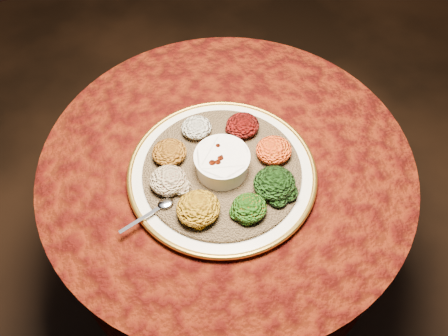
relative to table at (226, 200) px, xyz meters
name	(u,v)px	position (x,y,z in m)	size (l,w,h in m)	color
table	(226,200)	(0.00, 0.00, 0.00)	(0.96, 0.96, 0.73)	black
platter	(222,173)	(-0.03, -0.03, 0.19)	(0.47, 0.47, 0.02)	white
injera	(222,171)	(-0.03, -0.03, 0.20)	(0.39, 0.39, 0.01)	olive
stew_bowl	(222,162)	(-0.03, -0.03, 0.24)	(0.13, 0.13, 0.06)	white
spoon	(162,206)	(-0.19, -0.09, 0.21)	(0.14, 0.05, 0.01)	silver
portion_ayib	(196,128)	(-0.05, 0.10, 0.23)	(0.08, 0.07, 0.04)	beige
portion_kitfo	(243,125)	(0.07, 0.06, 0.23)	(0.09, 0.08, 0.04)	black
portion_tikil	(274,150)	(0.11, -0.04, 0.23)	(0.09, 0.09, 0.04)	#C58310
portion_gomen	(274,183)	(0.07, -0.13, 0.23)	(0.10, 0.10, 0.05)	black
portion_mixveg	(249,208)	(-0.01, -0.17, 0.23)	(0.08, 0.08, 0.04)	#A83F0A
portion_kik	(198,208)	(-0.12, -0.13, 0.23)	(0.10, 0.10, 0.05)	#B98510
portion_timatim	(168,180)	(-0.16, -0.03, 0.23)	(0.09, 0.08, 0.04)	#750707
portion_shiro	(169,152)	(-0.13, 0.05, 0.23)	(0.09, 0.08, 0.04)	#8B5210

